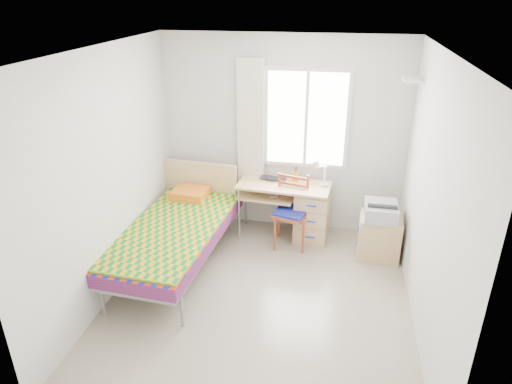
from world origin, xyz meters
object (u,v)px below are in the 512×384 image
Objects in this scene: chair at (292,207)px; printer at (381,210)px; bed at (176,230)px; cabinet at (379,236)px; desk at (307,210)px.

printer is (1.08, -0.13, 0.12)m from chair.
bed is 4.19× the size of cabinet.
bed is 1.84× the size of desk.
printer is at bearing 18.76° from bed.
desk is 0.29m from chair.
chair is at bearing -127.10° from desk.
chair reaches higher than cabinet.
printer is (-0.02, -0.02, 0.37)m from cabinet.
cabinet is (2.40, 0.64, -0.19)m from bed.
cabinet is at bearing -13.94° from desk.
chair is 1.72× the size of cabinet.
chair is (1.30, 0.75, 0.06)m from bed.
printer is (2.38, 0.61, 0.18)m from bed.
desk is 0.99m from cabinet.
chair is 2.10× the size of printer.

